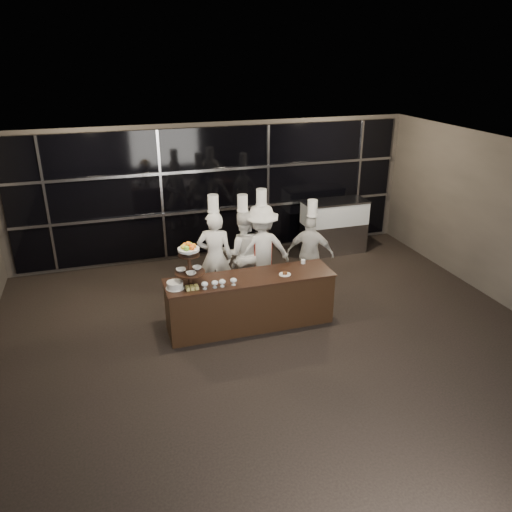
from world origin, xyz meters
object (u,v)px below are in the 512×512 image
object	(u,v)px
display_case	(334,224)
layer_cake	(175,285)
display_stand	(189,261)
chef_b	(243,252)
chef_a	(215,256)
chef_d	(310,253)
chef_c	(261,250)
buffet_counter	(250,301)

from	to	relation	value
display_case	layer_cake	bearing A→B (deg)	-146.56
display_stand	chef_b	xyz separation A→B (m)	(1.24, 1.24, -0.49)
display_case	chef_b	distance (m)	2.95
chef_a	chef_d	bearing A→B (deg)	-2.96
display_stand	chef_a	world-z (taller)	chef_a
layer_cake	chef_c	size ratio (longest dim) A/B	0.14
chef_c	chef_d	bearing A→B (deg)	-10.55
buffet_counter	chef_d	xyz separation A→B (m)	(1.51, 0.96, 0.33)
display_case	chef_c	size ratio (longest dim) A/B	0.71
buffet_counter	chef_c	xyz separation A→B (m)	(0.57, 1.13, 0.43)
buffet_counter	display_case	distance (m)	3.88
buffet_counter	layer_cake	bearing A→B (deg)	-177.72
display_case	chef_d	bearing A→B (deg)	-128.00
chef_a	chef_c	xyz separation A→B (m)	(0.92, 0.08, -0.01)
buffet_counter	chef_a	xyz separation A→B (m)	(-0.35, 1.05, 0.45)
buffet_counter	chef_d	world-z (taller)	chef_d
display_stand	chef_c	world-z (taller)	chef_c
display_case	chef_a	bearing A→B (deg)	-153.37
layer_cake	chef_a	world-z (taller)	chef_a
chef_d	buffet_counter	bearing A→B (deg)	-147.59
chef_d	layer_cake	bearing A→B (deg)	-159.98
buffet_counter	display_stand	size ratio (longest dim) A/B	3.81
display_stand	layer_cake	distance (m)	0.45
display_stand	chef_c	bearing A→B (deg)	35.85
buffet_counter	display_stand	bearing A→B (deg)	-179.99
layer_cake	chef_c	world-z (taller)	chef_c
buffet_counter	display_stand	xyz separation A→B (m)	(-1.00, -0.00, 0.87)
chef_b	display_case	bearing A→B (deg)	28.55
display_stand	layer_cake	xyz separation A→B (m)	(-0.26, -0.05, -0.37)
chef_b	chef_c	distance (m)	0.35
display_stand	layer_cake	world-z (taller)	display_stand
chef_d	display_stand	bearing A→B (deg)	-159.11
display_stand	chef_a	bearing A→B (deg)	58.33
display_case	chef_a	xyz separation A→B (m)	(-3.18, -1.59, 0.22)
layer_cake	chef_c	xyz separation A→B (m)	(1.82, 1.18, -0.07)
display_stand	layer_cake	size ratio (longest dim) A/B	2.48
display_case	chef_d	xyz separation A→B (m)	(-1.32, -1.69, 0.11)
layer_cake	chef_b	distance (m)	1.97
layer_cake	chef_d	distance (m)	2.95
chef_b	chef_c	size ratio (longest dim) A/B	0.95
chef_a	chef_b	distance (m)	0.62
buffet_counter	display_case	world-z (taller)	display_case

